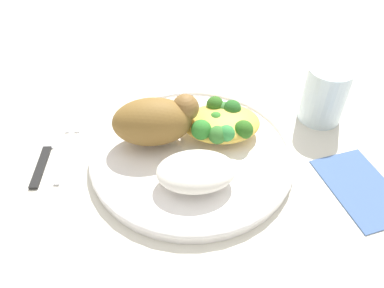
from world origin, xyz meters
The scene contains 9 objects.
ground_plane centered at (0.00, 0.00, 0.00)m, with size 2.00×2.00×0.00m, color silver.
plate centered at (0.00, 0.00, 0.01)m, with size 0.29×0.29×0.02m.
roasted_chicken centered at (-0.05, 0.03, 0.05)m, with size 0.12×0.07×0.07m.
rice_pile centered at (0.00, -0.06, 0.04)m, with size 0.10×0.07×0.04m, color white.
mac_cheese_with_broccoli centered at (0.05, 0.03, 0.04)m, with size 0.11×0.09×0.04m.
fork centered at (-0.18, 0.04, 0.00)m, with size 0.02×0.14×0.01m.
knife centered at (-0.21, 0.04, 0.00)m, with size 0.03×0.19×0.01m.
water_glass centered at (0.22, 0.08, 0.05)m, with size 0.07×0.07×0.09m, color silver.
napkin centered at (0.22, -0.08, 0.00)m, with size 0.08×0.13×0.00m, color #47669E.
Camera 1 is at (-0.04, -0.39, 0.39)m, focal length 35.46 mm.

